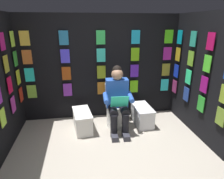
% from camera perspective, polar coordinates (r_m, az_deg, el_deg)
% --- Properties ---
extents(ground_plane, '(30.00, 30.00, 0.00)m').
position_cam_1_polar(ground_plane, '(2.84, 1.47, -23.21)').
color(ground_plane, '#B2A899').
extents(display_wall_back, '(3.23, 0.14, 2.08)m').
position_cam_1_polar(display_wall_back, '(4.02, -3.26, 6.36)').
color(display_wall_back, black).
rests_on(display_wall_back, ground).
extents(display_wall_left, '(0.14, 1.78, 2.08)m').
position_cam_1_polar(display_wall_left, '(3.69, 24.33, 3.60)').
color(display_wall_left, black).
rests_on(display_wall_left, ground).
extents(toilet, '(0.41, 0.56, 0.77)m').
position_cam_1_polar(toilet, '(3.85, 1.13, -5.40)').
color(toilet, white).
rests_on(toilet, ground).
extents(person_reading, '(0.54, 0.70, 1.19)m').
position_cam_1_polar(person_reading, '(3.53, 1.67, -2.85)').
color(person_reading, blue).
rests_on(person_reading, ground).
extents(comic_longbox_near, '(0.33, 0.61, 0.37)m').
position_cam_1_polar(comic_longbox_near, '(3.93, 8.75, -7.36)').
color(comic_longbox_near, silver).
rests_on(comic_longbox_near, ground).
extents(comic_longbox_far, '(0.38, 0.64, 0.37)m').
position_cam_1_polar(comic_longbox_far, '(3.71, -8.56, -8.97)').
color(comic_longbox_far, white).
rests_on(comic_longbox_far, ground).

